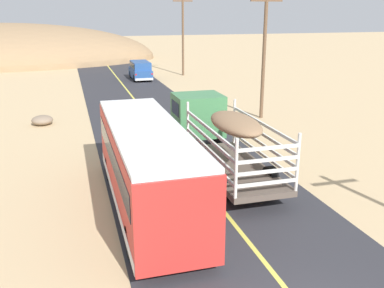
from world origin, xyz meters
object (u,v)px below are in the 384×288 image
(bus, at_px, (147,164))
(power_pole_far, at_px, (183,34))
(car_far, at_px, (140,70))
(power_pole_mid, at_px, (264,52))
(boulder_mid_field, at_px, (42,120))
(livestock_truck, at_px, (211,125))

(bus, bearing_deg, power_pole_far, 72.95)
(power_pole_far, bearing_deg, car_far, -159.91)
(power_pole_mid, xyz_separation_m, boulder_mid_field, (-14.56, 2.14, -4.17))
(car_far, height_order, boulder_mid_field, car_far)
(livestock_truck, distance_m, power_pole_far, 29.41)
(car_far, height_order, power_pole_mid, power_pole_mid)
(livestock_truck, distance_m, car_far, 26.72)
(power_pole_mid, relative_size, boulder_mid_field, 5.95)
(bus, bearing_deg, car_far, 81.01)
(bus, distance_m, boulder_mid_field, 14.87)
(bus, bearing_deg, boulder_mid_field, 107.28)
(power_pole_mid, distance_m, boulder_mid_field, 15.30)
(power_pole_mid, bearing_deg, car_far, 105.18)
(bus, relative_size, power_pole_mid, 1.19)
(power_pole_mid, bearing_deg, boulder_mid_field, 171.63)
(bus, height_order, car_far, bus)
(livestock_truck, bearing_deg, car_far, 87.96)
(car_far, distance_m, power_pole_mid, 20.25)
(car_far, relative_size, power_pole_mid, 0.55)
(car_far, xyz_separation_m, power_pole_far, (5.23, 1.91, 3.57))
(power_pole_mid, bearing_deg, bus, -130.31)
(car_far, bearing_deg, bus, -98.99)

